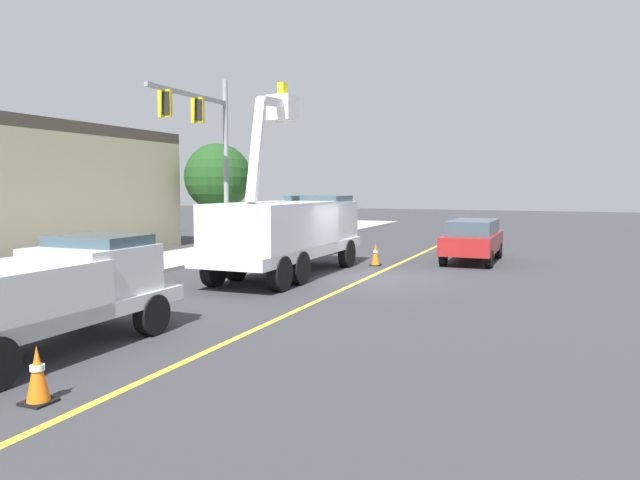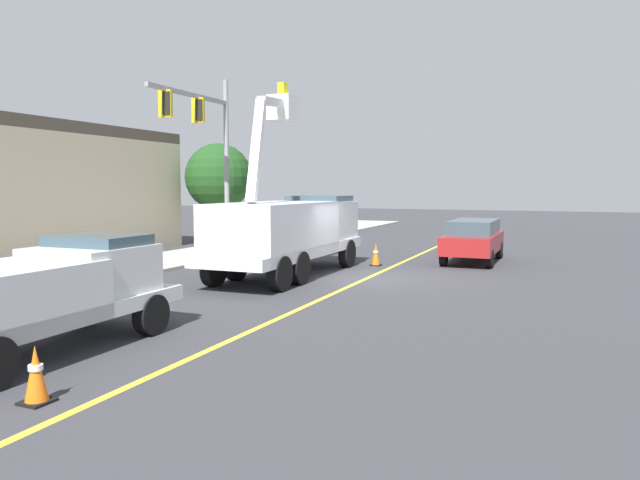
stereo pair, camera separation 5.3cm
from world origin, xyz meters
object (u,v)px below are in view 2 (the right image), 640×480
traffic_cone_leading (36,375)px  traffic_signal_mast (207,137)px  utility_bucket_truck (289,228)px  service_pickup_truck (41,293)px  passing_minivan (473,238)px  traffic_cone_mid_front (376,255)px

traffic_cone_leading → traffic_signal_mast: size_ratio=0.11×
utility_bucket_truck → traffic_signal_mast: traffic_signal_mast is taller
service_pickup_truck → passing_minivan: bearing=-16.8°
service_pickup_truck → traffic_cone_leading: bearing=-133.1°
service_pickup_truck → passing_minivan: 17.36m
service_pickup_truck → traffic_signal_mast: bearing=22.0°
traffic_cone_leading → traffic_signal_mast: bearing=25.9°
service_pickup_truck → traffic_cone_leading: size_ratio=6.78×
utility_bucket_truck → traffic_cone_mid_front: size_ratio=9.52×
traffic_cone_leading → traffic_cone_mid_front: (15.81, 0.21, 0.02)m
utility_bucket_truck → traffic_signal_mast: (2.83, 5.18, 3.46)m
passing_minivan → traffic_cone_mid_front: (-2.67, 3.24, -0.55)m
passing_minivan → traffic_signal_mast: bearing=108.1°
passing_minivan → service_pickup_truck: bearing=163.2°
service_pickup_truck → traffic_cone_leading: (-1.86, -1.99, -0.71)m
service_pickup_truck → passing_minivan: size_ratio=1.17×
traffic_signal_mast → traffic_cone_leading: bearing=-154.1°
passing_minivan → traffic_cone_leading: size_ratio=5.81×
passing_minivan → traffic_signal_mast: size_ratio=0.63×
traffic_cone_mid_front → traffic_cone_leading: bearing=-179.2°
service_pickup_truck → traffic_cone_mid_front: size_ratio=6.51×
traffic_cone_mid_front → traffic_signal_mast: 8.54m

